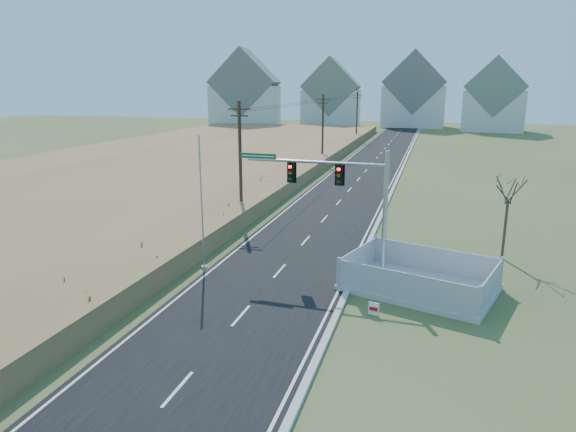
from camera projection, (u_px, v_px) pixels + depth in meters
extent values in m
plane|color=#465127|center=(256.00, 300.00, 25.00)|extent=(260.00, 260.00, 0.00)
cube|color=black|center=(375.00, 160.00, 71.56)|extent=(8.00, 180.00, 0.06)
cube|color=#B2AFA8|center=(406.00, 161.00, 70.44)|extent=(0.30, 180.00, 0.18)
cube|color=#AA7B4D|center=(186.00, 159.00, 68.50)|extent=(38.00, 110.00, 1.30)
cylinder|color=#422D1E|center=(240.00, 161.00, 39.59)|extent=(0.26, 0.26, 9.00)
cube|color=#422D1E|center=(239.00, 109.00, 38.63)|extent=(1.80, 0.10, 0.10)
cube|color=#422D1E|center=(239.00, 116.00, 38.75)|extent=(1.40, 0.10, 0.10)
cylinder|color=#422D1E|center=(323.00, 129.00, 67.53)|extent=(0.26, 0.26, 9.00)
cube|color=#422D1E|center=(323.00, 99.00, 66.57)|extent=(1.80, 0.10, 0.10)
cube|color=#422D1E|center=(323.00, 103.00, 66.69)|extent=(1.40, 0.10, 0.10)
cylinder|color=#422D1E|center=(357.00, 117.00, 95.48)|extent=(0.26, 0.26, 9.00)
cube|color=#422D1E|center=(358.00, 95.00, 94.51)|extent=(1.80, 0.10, 0.10)
cube|color=#422D1E|center=(357.00, 98.00, 94.64)|extent=(1.40, 0.10, 0.10)
cube|color=silver|center=(245.00, 107.00, 127.05)|extent=(17.38, 13.12, 10.00)
cube|color=slate|center=(245.00, 82.00, 125.59)|extent=(17.69, 13.38, 16.29)
cube|color=silver|center=(331.00, 108.00, 129.29)|extent=(14.66, 10.95, 9.00)
cube|color=slate|center=(332.00, 86.00, 127.95)|extent=(14.93, 11.17, 14.26)
cube|color=silver|center=(413.00, 107.00, 127.55)|extent=(15.00, 10.00, 10.00)
cube|color=slate|center=(415.00, 82.00, 126.09)|extent=(15.27, 10.20, 15.27)
cube|color=silver|center=(493.00, 111.00, 115.42)|extent=(13.87, 10.31, 9.00)
cube|color=slate|center=(496.00, 86.00, 114.08)|extent=(14.12, 10.51, 13.24)
cylinder|color=#9EA0A5|center=(382.00, 273.00, 28.18)|extent=(0.59, 0.59, 0.20)
cylinder|color=#9EA0A5|center=(385.00, 215.00, 27.36)|extent=(0.25, 0.25, 6.86)
cylinder|color=#9EA0A5|center=(315.00, 162.00, 27.92)|extent=(7.84, 0.51, 0.16)
cube|color=black|center=(339.00, 175.00, 27.65)|extent=(0.35, 0.30, 1.05)
cube|color=black|center=(291.00, 172.00, 28.49)|extent=(0.35, 0.30, 1.05)
cube|color=#045127|center=(258.00, 156.00, 28.90)|extent=(2.16, 0.14, 0.29)
cube|color=#B7B5AD|center=(419.00, 287.00, 26.16)|extent=(8.30, 6.78, 0.28)
cube|color=#B6B5BA|center=(403.00, 286.00, 24.10)|extent=(6.60, 2.10, 1.38)
cube|color=#B6B5BA|center=(434.00, 260.00, 27.82)|extent=(6.60, 2.10, 1.38)
cube|color=#B6B5BA|center=(358.00, 260.00, 27.78)|extent=(1.43, 4.41, 1.38)
cube|color=#B6B5BA|center=(491.00, 286.00, 24.14)|extent=(1.43, 4.41, 1.38)
cube|color=white|center=(374.00, 309.00, 23.20)|extent=(0.49, 0.14, 0.60)
cube|color=red|center=(373.00, 309.00, 23.18)|extent=(0.39, 0.09, 0.17)
cylinder|color=#B7B5AD|center=(204.00, 267.00, 29.26)|extent=(0.34, 0.34, 0.15)
cylinder|color=#9EA0A5|center=(202.00, 204.00, 28.34)|extent=(0.09, 0.09, 7.56)
cylinder|color=#4C3F33|center=(505.00, 230.00, 30.46)|extent=(0.16, 0.16, 3.53)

